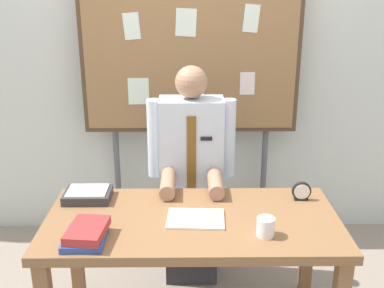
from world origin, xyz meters
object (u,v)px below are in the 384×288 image
at_px(desk_clock, 301,192).
at_px(desk, 192,234).
at_px(person, 191,184).
at_px(book_stack, 86,234).
at_px(coffee_mug, 266,227).
at_px(open_notebook, 196,219).
at_px(bulletin_board, 191,58).
at_px(paper_tray, 88,195).

bearing_deg(desk_clock, desk, -161.31).
distance_m(person, book_stack, 0.96).
relative_size(desk, coffee_mug, 16.17).
distance_m(open_notebook, desk_clock, 0.65).
bearing_deg(desk_clock, coffee_mug, -124.18).
distance_m(open_notebook, coffee_mug, 0.38).
height_order(person, bulletin_board, bulletin_board).
xyz_separation_m(open_notebook, coffee_mug, (0.34, -0.16, 0.04)).
distance_m(person, coffee_mug, 0.85).
bearing_deg(person, open_notebook, -88.37).
distance_m(person, desk_clock, 0.74).
relative_size(open_notebook, coffee_mug, 3.09).
height_order(desk_clock, coffee_mug, desk_clock).
distance_m(bulletin_board, book_stack, 1.54).
bearing_deg(book_stack, desk, 23.45).
bearing_deg(desk_clock, bulletin_board, 125.28).
bearing_deg(desk, open_notebook, -49.19).
bearing_deg(bulletin_board, coffee_mug, -74.38).
relative_size(person, desk_clock, 13.32).
bearing_deg(book_stack, paper_tray, 100.52).
relative_size(person, coffee_mug, 15.09).
distance_m(bulletin_board, desk_clock, 1.24).
bearing_deg(desk_clock, person, 148.86).
relative_size(book_stack, coffee_mug, 2.72).
distance_m(desk, open_notebook, 0.11).
relative_size(bulletin_board, paper_tray, 7.68).
xyz_separation_m(desk_clock, coffee_mug, (-0.27, -0.39, -0.00)).
bearing_deg(paper_tray, desk, -21.25).
xyz_separation_m(desk, book_stack, (-0.51, -0.22, 0.13)).
relative_size(book_stack, desk_clock, 2.40).
height_order(bulletin_board, paper_tray, bulletin_board).
height_order(bulletin_board, desk_clock, bulletin_board).
height_order(desk, coffee_mug, coffee_mug).
xyz_separation_m(open_notebook, desk_clock, (0.60, 0.23, 0.04)).
bearing_deg(person, desk, -90.00).
bearing_deg(bulletin_board, book_stack, -111.28).
bearing_deg(bulletin_board, person, -89.99).
relative_size(coffee_mug, paper_tray, 0.37).
relative_size(person, bulletin_board, 0.72).
bearing_deg(coffee_mug, book_stack, -177.40).
bearing_deg(person, paper_tray, -149.17).
bearing_deg(open_notebook, person, 91.63).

